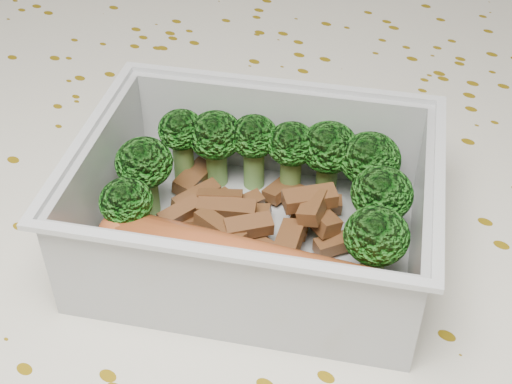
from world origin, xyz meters
The scene contains 6 objects.
dining_table centered at (0.00, 0.00, 0.67)m, with size 1.40×0.90×0.75m.
tablecloth centered at (0.00, 0.00, 0.72)m, with size 1.46×0.96×0.19m.
lunch_container centered at (0.02, -0.01, 0.78)m, with size 0.24×0.22×0.07m.
broccoli_florets centered at (0.02, 0.02, 0.79)m, with size 0.17×0.14×0.05m.
meat_pile centered at (0.01, 0.00, 0.77)m, with size 0.12×0.09×0.03m.
sausage centered at (0.04, -0.04, 0.78)m, with size 0.17×0.07×0.03m.
Camera 1 is at (0.19, -0.25, 1.05)m, focal length 50.00 mm.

